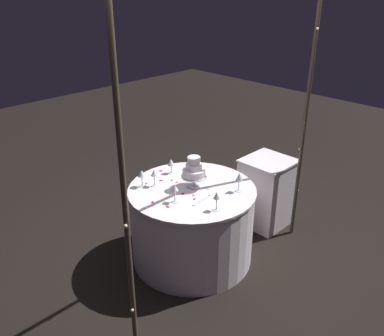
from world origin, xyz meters
TOP-DOWN VIEW (x-y plane):
  - ground_plane at (0.00, 0.00)m, footprint 12.00×12.00m
  - decorative_arch at (-0.00, 0.44)m, footprint 2.07×0.06m
  - main_table at (0.00, 0.00)m, footprint 1.12×1.12m
  - side_table at (-0.96, 0.12)m, footprint 0.47×0.47m
  - tiered_cake at (-0.04, -0.01)m, footprint 0.22×0.22m
  - wine_glass_0 at (0.20, -0.27)m, footprint 0.06×0.06m
  - wine_glass_1 at (-0.25, 0.31)m, footprint 0.06×0.06m
  - wine_glass_2 at (-0.08, -0.36)m, footprint 0.06×0.06m
  - wine_glass_3 at (0.11, 0.39)m, footprint 0.06×0.06m
  - wine_glass_4 at (-0.20, -0.12)m, footprint 0.07×0.07m
  - wine_glass_5 at (0.28, -0.34)m, footprint 0.07×0.07m
  - wine_glass_6 at (0.26, 0.06)m, footprint 0.06×0.06m
  - cake_knife at (0.03, 0.20)m, footprint 0.30×0.05m
  - rose_petal_0 at (0.09, -0.30)m, footprint 0.04×0.04m
  - rose_petal_1 at (-0.04, -0.46)m, footprint 0.05×0.04m
  - rose_petal_2 at (0.02, -0.24)m, footprint 0.03×0.03m
  - rose_petal_3 at (0.39, -0.06)m, footprint 0.03×0.04m
  - rose_petal_4 at (0.01, -0.18)m, footprint 0.03×0.03m
  - rose_petal_5 at (0.22, -0.36)m, footprint 0.03×0.03m
  - rose_petal_6 at (0.12, 0.14)m, footprint 0.03×0.02m
  - rose_petal_7 at (0.08, 0.09)m, footprint 0.02×0.03m
  - rose_petal_8 at (0.35, 0.08)m, footprint 0.03×0.04m
  - rose_petal_9 at (0.12, 0.01)m, footprint 0.04×0.04m

SIDE VIEW (x-z plane):
  - ground_plane at x=0.00m, z-range 0.00..0.00m
  - main_table at x=0.00m, z-range 0.00..0.72m
  - side_table at x=-0.96m, z-range 0.00..0.73m
  - rose_petal_0 at x=0.09m, z-range 0.72..0.73m
  - rose_petal_1 at x=-0.04m, z-range 0.72..0.73m
  - rose_petal_2 at x=0.02m, z-range 0.72..0.73m
  - rose_petal_3 at x=0.39m, z-range 0.72..0.73m
  - rose_petal_4 at x=0.01m, z-range 0.72..0.73m
  - rose_petal_5 at x=0.22m, z-range 0.72..0.73m
  - rose_petal_6 at x=0.12m, z-range 0.72..0.73m
  - rose_petal_7 at x=0.08m, z-range 0.72..0.73m
  - rose_petal_8 at x=0.35m, z-range 0.72..0.73m
  - rose_petal_9 at x=0.12m, z-range 0.72..0.73m
  - cake_knife at x=0.03m, z-range 0.72..0.73m
  - wine_glass_2 at x=-0.08m, z-range 0.76..0.90m
  - wine_glass_4 at x=-0.20m, z-range 0.76..0.91m
  - wine_glass_0 at x=0.20m, z-range 0.76..0.92m
  - wine_glass_6 at x=0.26m, z-range 0.76..0.92m
  - wine_glass_3 at x=0.11m, z-range 0.76..0.92m
  - wine_glass_5 at x=0.28m, z-range 0.76..0.92m
  - wine_glass_1 at x=-0.25m, z-range 0.77..0.94m
  - tiered_cake at x=-0.04m, z-range 0.74..1.03m
  - decorative_arch at x=0.00m, z-range 0.34..2.72m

